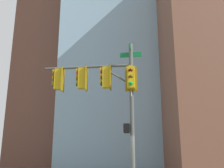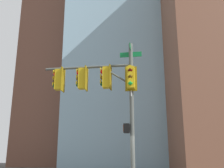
# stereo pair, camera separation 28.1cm
# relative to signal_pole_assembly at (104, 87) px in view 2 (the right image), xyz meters

# --- Properties ---
(signal_pole_assembly) EXTENTS (1.13, 4.69, 6.85)m
(signal_pole_assembly) POSITION_rel_signal_pole_assembly_xyz_m (0.00, 0.00, 0.00)
(signal_pole_assembly) COLOR #4C514C
(signal_pole_assembly) RESTS_ON ground_plane
(building_brick_midblock) EXTENTS (16.98, 17.40, 46.46)m
(building_brick_midblock) POSITION_rel_signal_pole_assembly_xyz_m (47.68, 13.98, 18.50)
(building_brick_midblock) COLOR brown
(building_brick_midblock) RESTS_ON ground_plane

